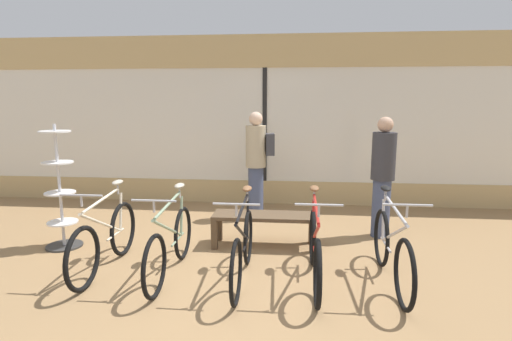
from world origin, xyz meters
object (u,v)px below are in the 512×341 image
at_px(accessory_rack, 60,198).
at_px(customer_by_window, 257,161).
at_px(bicycle_far_right, 391,250).
at_px(bicycle_center, 243,248).
at_px(bicycle_far_left, 105,239).
at_px(bicycle_left, 171,244).
at_px(display_bench, 264,220).
at_px(customer_near_rack, 383,175).
at_px(bicycle_right, 315,249).

relative_size(accessory_rack, customer_by_window, 0.93).
bearing_deg(bicycle_far_right, bicycle_center, -177.11).
xyz_separation_m(bicycle_far_left, bicycle_left, (0.81, -0.06, -0.01)).
bearing_deg(bicycle_far_right, bicycle_left, -179.71).
height_order(display_bench, customer_near_rack, customer_near_rack).
distance_m(bicycle_far_left, customer_near_rack, 3.85).
xyz_separation_m(bicycle_left, display_bench, (0.99, 1.03, -0.00)).
bearing_deg(accessory_rack, customer_by_window, 33.60).
distance_m(bicycle_left, accessory_rack, 1.93).
height_order(bicycle_right, display_bench, bicycle_right).
bearing_deg(bicycle_far_left, bicycle_left, -4.31).
distance_m(bicycle_left, bicycle_far_right, 2.47).
height_order(bicycle_left, customer_by_window, customer_by_window).
height_order(bicycle_right, accessory_rack, accessory_rack).
bearing_deg(bicycle_right, bicycle_left, 178.99).
distance_m(bicycle_far_left, display_bench, 2.05).
height_order(bicycle_right, customer_near_rack, customer_near_rack).
height_order(bicycle_far_left, bicycle_left, bicycle_far_left).
distance_m(bicycle_center, bicycle_far_right, 1.62).
distance_m(display_bench, customer_near_rack, 1.86).
distance_m(bicycle_center, accessory_rack, 2.74).
relative_size(bicycle_far_right, customer_by_window, 0.96).
xyz_separation_m(bicycle_left, bicycle_right, (1.64, -0.03, 0.00)).
distance_m(bicycle_far_left, bicycle_left, 0.81).
bearing_deg(bicycle_center, bicycle_right, 2.94).
xyz_separation_m(bicycle_far_right, customer_by_window, (-1.70, 2.40, 0.59)).
bearing_deg(bicycle_left, display_bench, 46.05).
xyz_separation_m(bicycle_center, customer_by_window, (-0.08, 2.48, 0.60)).
relative_size(display_bench, customer_near_rack, 0.79).
bearing_deg(accessory_rack, display_bench, 6.09).
bearing_deg(customer_by_window, customer_near_rack, -22.94).
bearing_deg(bicycle_far_right, bicycle_right, -177.16).
bearing_deg(bicycle_center, customer_near_rack, 42.32).
height_order(bicycle_left, accessory_rack, accessory_rack).
distance_m(bicycle_right, display_bench, 1.24).
bearing_deg(bicycle_center, display_bench, 82.26).
relative_size(bicycle_left, bicycle_center, 1.01).
bearing_deg(bicycle_right, accessory_rack, 167.25).
distance_m(bicycle_center, bicycle_right, 0.79).
distance_m(display_bench, customer_by_window, 1.52).
distance_m(bicycle_far_right, display_bench, 1.79).
distance_m(bicycle_right, customer_by_window, 2.66).
height_order(bicycle_center, bicycle_far_right, bicycle_far_right).
distance_m(bicycle_far_right, customer_near_rack, 1.69).
bearing_deg(bicycle_left, customer_by_window, 72.40).
bearing_deg(bicycle_center, customer_by_window, 91.85).
xyz_separation_m(bicycle_far_left, accessory_rack, (-0.94, 0.68, 0.31)).
bearing_deg(bicycle_left, customer_near_rack, 30.86).
bearing_deg(bicycle_far_left, bicycle_right, -2.10).
distance_m(bicycle_left, customer_by_window, 2.60).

